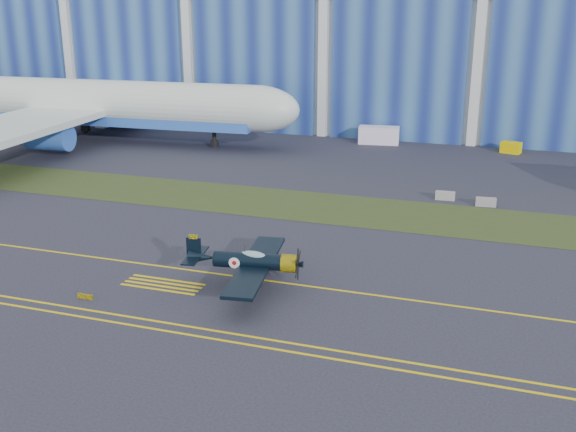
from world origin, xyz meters
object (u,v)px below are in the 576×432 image
(warbird, at_px, (248,261))
(shipping_container, at_px, (379,135))
(jetliner, at_px, (80,53))
(tug, at_px, (511,148))

(warbird, distance_m, shipping_container, 52.88)
(jetliner, distance_m, shipping_container, 44.26)
(jetliner, distance_m, tug, 61.60)
(warbird, height_order, jetliner, jetliner)
(jetliner, height_order, shipping_container, jetliner)
(warbird, xyz_separation_m, jetliner, (-42.21, 41.88, 10.52))
(jetliner, relative_size, tug, 29.80)
(warbird, relative_size, jetliner, 0.17)
(jetliner, height_order, tug, jetliner)
(shipping_container, bearing_deg, tug, -8.39)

